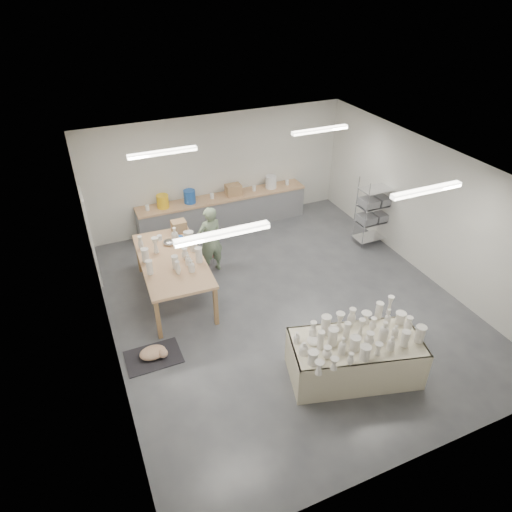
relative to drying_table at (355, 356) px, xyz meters
name	(u,v)px	position (x,y,z in m)	size (l,w,h in m)	color
room	(280,218)	(-0.34, 2.34, 1.61)	(8.00, 8.02, 3.00)	#424449
back_counter	(223,211)	(-0.24, 5.93, 0.04)	(4.60, 0.60, 1.24)	tan
wire_shelf	(375,210)	(2.97, 3.65, 0.48)	(0.88, 0.48, 1.80)	silver
drying_table	(355,356)	(0.00, 0.00, 0.00)	(2.42, 1.62, 1.16)	olive
work_table	(174,255)	(-2.19, 3.55, 0.52)	(1.39, 2.60, 1.32)	tan
rug	(154,357)	(-3.13, 1.80, -0.43)	(1.00, 0.70, 0.02)	black
cat	(154,353)	(-3.11, 1.78, -0.32)	(0.51, 0.38, 0.21)	white
potter	(210,240)	(-1.22, 4.04, 0.38)	(0.60, 0.40, 1.65)	gray
red_stool	(208,255)	(-1.22, 4.31, -0.18)	(0.37, 0.37, 0.29)	#AD181E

